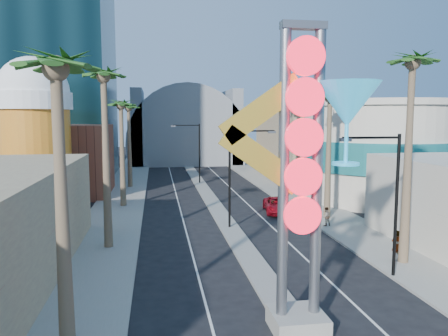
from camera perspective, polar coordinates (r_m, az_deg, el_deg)
sidewalk_west at (r=49.59m, az=-13.15°, el=-3.74°), size 5.00×100.00×0.15m
sidewalk_east at (r=51.73m, az=8.36°, el=-3.21°), size 5.00×100.00×0.15m
median at (r=52.71m, az=-2.55°, el=-2.96°), size 1.60×84.00×0.15m
brick_filler_west at (r=52.90m, az=-20.07°, el=0.96°), size 10.00×10.00×8.00m
filler_east at (r=65.48m, az=10.51°, el=3.16°), size 10.00×20.00×10.00m
beer_mug at (r=45.10m, az=-23.47°, el=4.80°), size 7.00×7.00×14.50m
turquoise_building at (r=49.81m, az=19.58°, el=2.09°), size 16.60×16.60×10.60m
canopy at (r=85.97m, az=-5.08°, el=3.59°), size 22.00×16.00×22.00m
neon_sign at (r=17.92m, az=12.51°, el=1.46°), size 6.53×2.60×12.55m
streetlight_0 at (r=34.47m, az=1.63°, el=-0.01°), size 3.79×0.25×8.00m
streetlight_1 at (r=58.03m, az=-3.77°, el=2.70°), size 3.79×0.25×8.00m
streetlight_2 at (r=25.30m, az=20.72°, el=-2.98°), size 3.45×0.25×8.00m
palm_0 at (r=16.03m, az=-21.04°, el=9.97°), size 2.40×2.40×11.70m
palm_1 at (r=29.90m, az=-15.43°, el=10.15°), size 2.40×2.40×12.70m
palm_2 at (r=43.78m, az=-13.31°, el=7.27°), size 2.40×2.40×11.20m
palm_3 at (r=55.76m, az=-12.37°, el=7.13°), size 2.40×2.40×11.20m
palm_5 at (r=27.96m, az=23.35°, el=11.02°), size 2.40×2.40×13.20m
palm_6 at (r=38.59m, az=13.66°, el=8.04°), size 2.40×2.40×11.70m
palm_7 at (r=49.91m, az=8.36°, el=8.83°), size 2.40×2.40×12.70m
red_pickup at (r=41.13m, az=7.02°, el=-4.85°), size 3.02×5.35×1.41m
pedestrian_a at (r=29.17m, az=21.62°, el=-9.35°), size 0.68×0.46×1.84m
pedestrian_b at (r=36.33m, az=13.18°, el=-6.19°), size 0.85×0.72×1.52m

